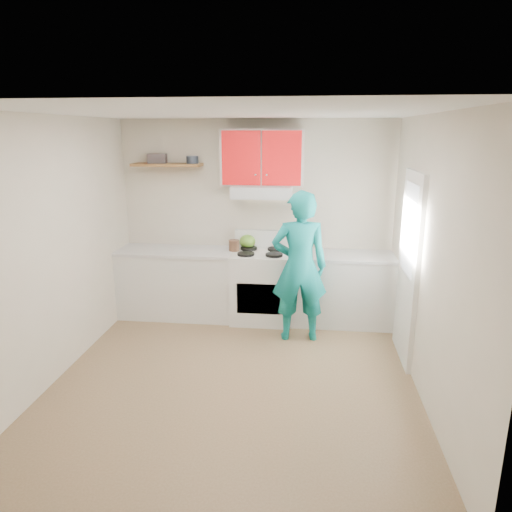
# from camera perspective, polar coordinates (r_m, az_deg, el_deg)

# --- Properties ---
(floor) EXTENTS (3.80, 3.80, 0.00)m
(floor) POSITION_cam_1_polar(r_m,az_deg,el_deg) (4.92, -2.55, -14.69)
(floor) COLOR brown
(floor) RESTS_ON ground
(ceiling) EXTENTS (3.60, 3.80, 0.04)m
(ceiling) POSITION_cam_1_polar(r_m,az_deg,el_deg) (4.28, -2.97, 17.17)
(ceiling) COLOR white
(ceiling) RESTS_ON floor
(back_wall) EXTENTS (3.60, 0.04, 2.60)m
(back_wall) POSITION_cam_1_polar(r_m,az_deg,el_deg) (6.26, 0.04, 4.55)
(back_wall) COLOR beige
(back_wall) RESTS_ON floor
(front_wall) EXTENTS (3.60, 0.04, 2.60)m
(front_wall) POSITION_cam_1_polar(r_m,az_deg,el_deg) (2.68, -9.35, -10.38)
(front_wall) COLOR beige
(front_wall) RESTS_ON floor
(left_wall) EXTENTS (0.04, 3.80, 2.60)m
(left_wall) POSITION_cam_1_polar(r_m,az_deg,el_deg) (5.03, -23.42, 0.69)
(left_wall) COLOR beige
(left_wall) RESTS_ON floor
(right_wall) EXTENTS (0.04, 3.80, 2.60)m
(right_wall) POSITION_cam_1_polar(r_m,az_deg,el_deg) (4.51, 20.48, -0.58)
(right_wall) COLOR beige
(right_wall) RESTS_ON floor
(door) EXTENTS (0.05, 0.85, 2.05)m
(door) POSITION_cam_1_polar(r_m,az_deg,el_deg) (5.23, 18.18, -1.42)
(door) COLOR white
(door) RESTS_ON floor
(door_glass) EXTENTS (0.01, 0.55, 0.95)m
(door_glass) POSITION_cam_1_polar(r_m,az_deg,el_deg) (5.13, 18.27, 3.15)
(door_glass) COLOR white
(door_glass) RESTS_ON door
(counter_left) EXTENTS (1.52, 0.60, 0.90)m
(counter_left) POSITION_cam_1_polar(r_m,az_deg,el_deg) (6.39, -9.59, -3.32)
(counter_left) COLOR silver
(counter_left) RESTS_ON floor
(counter_right) EXTENTS (1.32, 0.60, 0.90)m
(counter_right) POSITION_cam_1_polar(r_m,az_deg,el_deg) (6.17, 10.33, -4.04)
(counter_right) COLOR silver
(counter_right) RESTS_ON floor
(stove) EXTENTS (0.76, 0.65, 0.92)m
(stove) POSITION_cam_1_polar(r_m,az_deg,el_deg) (6.15, 0.62, -3.74)
(stove) COLOR white
(stove) RESTS_ON floor
(range_hood) EXTENTS (0.76, 0.44, 0.15)m
(range_hood) POSITION_cam_1_polar(r_m,az_deg,el_deg) (5.98, 0.76, 7.88)
(range_hood) COLOR silver
(range_hood) RESTS_ON back_wall
(upper_cabinets) EXTENTS (1.02, 0.33, 0.70)m
(upper_cabinets) POSITION_cam_1_polar(r_m,az_deg,el_deg) (5.99, 0.83, 11.98)
(upper_cabinets) COLOR red
(upper_cabinets) RESTS_ON back_wall
(shelf) EXTENTS (0.90, 0.30, 0.04)m
(shelf) POSITION_cam_1_polar(r_m,az_deg,el_deg) (6.26, -10.83, 10.93)
(shelf) COLOR brown
(shelf) RESTS_ON back_wall
(books) EXTENTS (0.25, 0.19, 0.12)m
(books) POSITION_cam_1_polar(r_m,az_deg,el_deg) (6.30, -12.00, 11.61)
(books) COLOR #483F42
(books) RESTS_ON shelf
(tin) EXTENTS (0.18, 0.18, 0.10)m
(tin) POSITION_cam_1_polar(r_m,az_deg,el_deg) (6.16, -7.79, 11.61)
(tin) COLOR #333D4C
(tin) RESTS_ON shelf
(kettle) EXTENTS (0.26, 0.26, 0.18)m
(kettle) POSITION_cam_1_polar(r_m,az_deg,el_deg) (6.23, -1.06, 1.80)
(kettle) COLOR #598F28
(kettle) RESTS_ON stove
(crock) EXTENTS (0.18, 0.18, 0.16)m
(crock) POSITION_cam_1_polar(r_m,az_deg,el_deg) (6.10, -2.70, 1.21)
(crock) COLOR #4F3222
(crock) RESTS_ON counter_left
(cutting_board) EXTENTS (0.39, 0.33, 0.02)m
(cutting_board) POSITION_cam_1_polar(r_m,az_deg,el_deg) (6.05, 7.02, 0.27)
(cutting_board) COLOR olive
(cutting_board) RESTS_ON counter_right
(silicone_mat) EXTENTS (0.36, 0.33, 0.01)m
(silicone_mat) POSITION_cam_1_polar(r_m,az_deg,el_deg) (5.99, 12.62, -0.20)
(silicone_mat) COLOR red
(silicone_mat) RESTS_ON counter_right
(person) EXTENTS (0.70, 0.51, 1.80)m
(person) POSITION_cam_1_polar(r_m,az_deg,el_deg) (5.48, 5.34, -1.33)
(person) COLOR #0D7D7C
(person) RESTS_ON floor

